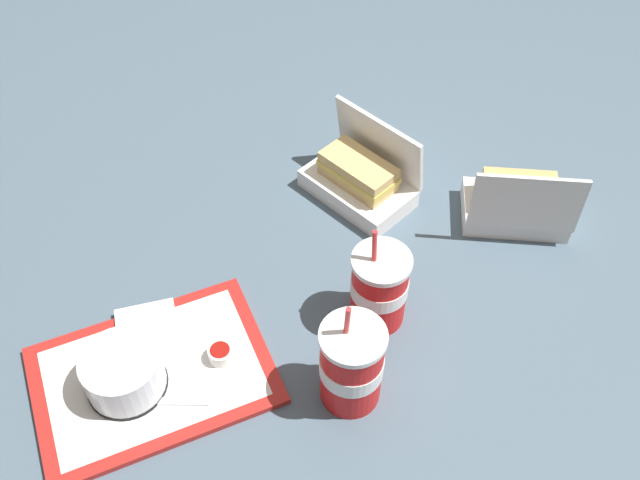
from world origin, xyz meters
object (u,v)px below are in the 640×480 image
object	(u,v)px
food_tray	(153,375)
ketchup_cup	(220,353)
cake_container	(124,373)
clamshell_sandwich_left	(517,203)
soda_cup_front	(377,289)
plastic_fork	(173,402)
soda_cup_left	(351,365)
clamshell_sandwich_back	(360,178)

from	to	relation	value
food_tray	ketchup_cup	size ratio (longest dim) A/B	9.30
cake_container	clamshell_sandwich_left	size ratio (longest dim) A/B	0.54
cake_container	clamshell_sandwich_left	distance (m)	0.77
cake_container	soda_cup_front	world-z (taller)	soda_cup_front
soda_cup_front	plastic_fork	bearing A→B (deg)	5.35
ketchup_cup	plastic_fork	size ratio (longest dim) A/B	0.36
ketchup_cup	soda_cup_left	bearing A→B (deg)	142.19
clamshell_sandwich_back	soda_cup_front	size ratio (longest dim) A/B	1.16
ketchup_cup	soda_cup_front	size ratio (longest dim) A/B	0.19
soda_cup_left	soda_cup_front	distance (m)	0.15
cake_container	plastic_fork	bearing A→B (deg)	135.25
soda_cup_left	soda_cup_front	bearing A→B (deg)	-130.11
food_tray	clamshell_sandwich_back	bearing A→B (deg)	-152.68
clamshell_sandwich_back	plastic_fork	bearing A→B (deg)	33.95
soda_cup_left	food_tray	bearing A→B (deg)	-27.81
plastic_fork	clamshell_sandwich_back	distance (m)	0.56
clamshell_sandwich_left	soda_cup_left	bearing A→B (deg)	26.16
clamshell_sandwich_left	soda_cup_left	size ratio (longest dim) A/B	1.04
plastic_fork	soda_cup_left	distance (m)	0.28
clamshell_sandwich_left	soda_cup_front	bearing A→B (deg)	16.22
ketchup_cup	clamshell_sandwich_left	distance (m)	0.62
clamshell_sandwich_back	soda_cup_front	distance (m)	0.30
ketchup_cup	plastic_fork	world-z (taller)	ketchup_cup
clamshell_sandwich_left	clamshell_sandwich_back	bearing A→B (deg)	-36.11
clamshell_sandwich_back	soda_cup_front	world-z (taller)	soda_cup_front
cake_container	plastic_fork	world-z (taller)	cake_container
clamshell_sandwich_left	soda_cup_left	distance (m)	0.49
soda_cup_left	soda_cup_front	xyz separation A→B (m)	(-0.10, -0.12, -0.01)
cake_container	ketchup_cup	xyz separation A→B (m)	(-0.15, 0.01, -0.02)
clamshell_sandwich_back	soda_cup_left	bearing A→B (deg)	63.08
clamshell_sandwich_left	cake_container	bearing A→B (deg)	5.76
food_tray	cake_container	world-z (taller)	cake_container
soda_cup_front	soda_cup_left	bearing A→B (deg)	49.89
soda_cup_front	food_tray	bearing A→B (deg)	-4.48
food_tray	clamshell_sandwich_left	world-z (taller)	clamshell_sandwich_left
clamshell_sandwich_back	ketchup_cup	bearing A→B (deg)	35.51
plastic_fork	soda_cup_left	size ratio (longest dim) A/B	0.49
ketchup_cup	soda_cup_front	world-z (taller)	soda_cup_front
clamshell_sandwich_back	soda_cup_front	xyz separation A→B (m)	(0.10, 0.28, 0.03)
clamshell_sandwich_left	soda_cup_front	size ratio (longest dim) A/B	1.10
ketchup_cup	clamshell_sandwich_left	world-z (taller)	clamshell_sandwich_left
ketchup_cup	soda_cup_left	distance (m)	0.22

